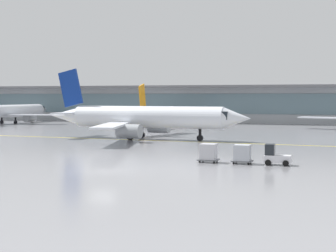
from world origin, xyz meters
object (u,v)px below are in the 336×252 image
Objects in this scene: baggage_tug at (275,156)px; cargo_dolly_lead at (242,153)px; taxiing_regional_jet at (145,118)px; gate_airplane_1 at (159,114)px; cargo_dolly_trailing at (208,152)px; gate_airplane_0 at (12,111)px.

baggage_tug is 3.32m from cargo_dolly_lead.
cargo_dolly_lead is at bearing -49.04° from taxiing_regional_jet.
taxiing_regional_jet is (9.39, -35.74, 0.60)m from gate_airplane_1.
cargo_dolly_lead is (-3.31, 0.05, 0.16)m from baggage_tug.
cargo_dolly_trailing is at bearing -180.00° from baggage_tug.
taxiing_regional_jet is at bearing 123.00° from cargo_dolly_trailing.
cargo_dolly_lead is (19.63, -25.60, -2.38)m from taxiing_regional_jet.
baggage_tug is 6.85m from cargo_dolly_trailing.
gate_airplane_1 is 36.95m from taxiing_regional_jet.
taxiing_regional_jet reaches higher than gate_airplane_1.
cargo_dolly_lead is at bearing 0.00° from cargo_dolly_trailing.
baggage_tug is 1.23× the size of cargo_dolly_trailing.
cargo_dolly_trailing is at bearing -157.39° from gate_airplane_1.
cargo_dolly_lead is (67.55, -60.51, -2.01)m from gate_airplane_0.
gate_airplane_1 is at bearing 118.57° from baggage_tug.
gate_airplane_0 is 14.53× the size of cargo_dolly_lead.
taxiing_regional_jet is 30.29m from cargo_dolly_trailing.
cargo_dolly_trailing is (64.01, -60.47, -2.01)m from gate_airplane_0.
gate_airplane_1 is at bearing 116.11° from cargo_dolly_lead.
cargo_dolly_trailing is (16.09, -25.55, -2.38)m from taxiing_regional_jet.
baggage_tug is (70.86, -60.56, -2.17)m from gate_airplane_0.
gate_airplane_0 is at bearing 138.94° from cargo_dolly_lead.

